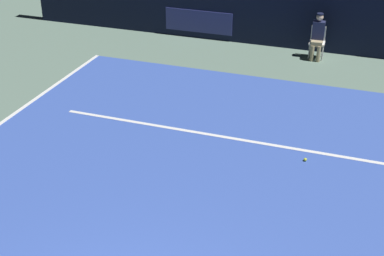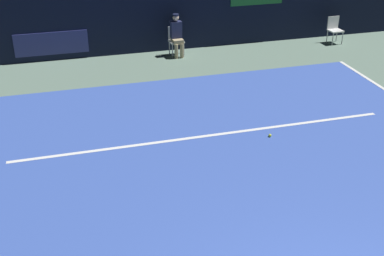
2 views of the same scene
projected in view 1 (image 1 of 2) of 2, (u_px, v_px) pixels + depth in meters
name	position (u px, v px, depth m)	size (l,w,h in m)	color
ground_plane	(219.00, 189.00, 10.17)	(34.30, 34.30, 0.00)	slate
court_surface	(219.00, 188.00, 10.17)	(10.87, 10.82, 0.01)	#3856B2
line_service	(245.00, 140.00, 11.74)	(8.48, 0.10, 0.01)	white
back_wall	(300.00, 6.00, 16.28)	(17.72, 0.33, 2.60)	black
line_judge_on_chair	(318.00, 36.00, 15.76)	(0.46, 0.54, 1.32)	white
tennis_ball	(305.00, 160.00, 10.99)	(0.07, 0.07, 0.07)	#CCE033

